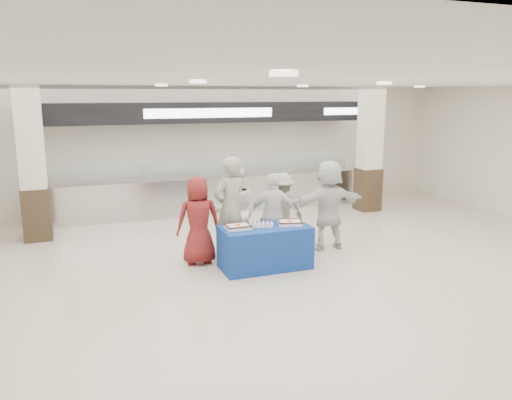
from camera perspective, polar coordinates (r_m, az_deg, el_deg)
name	(u,v)px	position (r m, az deg, el deg)	size (l,w,h in m)	color
ground	(294,285)	(8.15, 4.36, -9.65)	(14.00, 14.00, 0.00)	beige
serving_line	(208,168)	(12.82, -5.52, 3.70)	(8.70, 0.85, 2.80)	silver
column_left	(33,167)	(11.22, -24.16, 3.42)	(0.55, 0.55, 3.20)	#322417
column_right	(369,152)	(13.28, 12.83, 5.36)	(0.55, 0.55, 3.20)	#322417
display_table	(265,247)	(8.78, 1.03, -5.42)	(1.55, 0.78, 0.75)	navy
sheet_cake_left	(238,226)	(8.52, -2.07, -3.03)	(0.42, 0.33, 0.09)	white
sheet_cake_right	(290,222)	(8.80, 3.88, -2.55)	(0.48, 0.41, 0.09)	white
cupcake_tray	(261,225)	(8.69, 0.62, -2.82)	(0.43, 0.37, 0.06)	#B9B9BE
civilian_maroon	(198,220)	(8.96, -6.60, -2.31)	(0.78, 0.51, 1.60)	maroon
soldier_a	(230,209)	(9.07, -2.94, -1.02)	(0.70, 0.46, 1.92)	gray
chef_tall	(234,211)	(9.36, -2.52, -1.27)	(0.83, 0.65, 1.71)	white
chef_short	(273,214)	(9.39, 2.00, -1.66)	(0.92, 0.38, 1.57)	white
soldier_b	(281,209)	(10.01, 2.93, -1.07)	(0.95, 0.55, 1.48)	gray
civilian_white	(328,205)	(9.85, 8.28, -0.55)	(1.64, 0.52, 1.77)	silver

